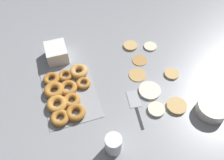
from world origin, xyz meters
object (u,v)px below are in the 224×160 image
at_px(pancake_0, 137,75).
at_px(pancake_6, 130,46).
at_px(pancake_2, 177,106).
at_px(pancake_5, 140,60).
at_px(batter_bowl, 212,108).
at_px(container_stack, 57,53).
at_px(donut_tray, 66,93).
at_px(pancake_4, 172,74).
at_px(pancake_7, 156,109).
at_px(paper_cup, 113,144).
at_px(spatula, 135,103).
at_px(pancake_3, 150,46).
at_px(pancake_1, 150,91).

relative_size(pancake_0, pancake_6, 1.13).
bearing_deg(pancake_2, pancake_0, -155.72).
relative_size(pancake_5, batter_bowl, 0.58).
distance_m(pancake_5, container_stack, 0.50).
bearing_deg(pancake_6, batter_bowl, 21.54).
bearing_deg(container_stack, donut_tray, -0.11).
xyz_separation_m(pancake_4, batter_bowl, (0.28, 0.08, 0.03)).
bearing_deg(pancake_5, pancake_7, -7.75).
bearing_deg(paper_cup, pancake_5, 146.06).
height_order(container_stack, spatula, container_stack).
xyz_separation_m(pancake_5, batter_bowl, (0.44, 0.21, 0.03)).
distance_m(pancake_2, pancake_7, 0.11).
distance_m(pancake_3, pancake_7, 0.46).
relative_size(pancake_3, container_stack, 0.58).
xyz_separation_m(pancake_0, pancake_5, (-0.10, 0.05, -0.00)).
height_order(pancake_3, pancake_5, pancake_3).
height_order(container_stack, paper_cup, paper_cup).
relative_size(pancake_7, donut_tray, 0.24).
xyz_separation_m(pancake_4, pancake_6, (-0.29, -0.15, 0.00)).
relative_size(pancake_3, spatula, 0.34).
xyz_separation_m(pancake_5, paper_cup, (0.48, -0.32, 0.05)).
height_order(pancake_3, donut_tray, donut_tray).
xyz_separation_m(batter_bowl, spatula, (-0.16, -0.35, -0.03)).
bearing_deg(pancake_3, container_stack, -98.58).
bearing_deg(pancake_5, batter_bowl, 25.98).
relative_size(pancake_4, batter_bowl, 0.54).
bearing_deg(container_stack, paper_cup, 12.71).
bearing_deg(pancake_0, pancake_3, 139.56).
xyz_separation_m(pancake_1, pancake_3, (-0.31, 0.14, -0.00)).
bearing_deg(paper_cup, donut_tray, -157.92).
xyz_separation_m(pancake_1, pancake_7, (0.12, -0.01, 0.00)).
bearing_deg(paper_cup, pancake_1, 130.88).
bearing_deg(donut_tray, batter_bowl, 64.50).
height_order(pancake_0, spatula, pancake_0).
distance_m(pancake_0, paper_cup, 0.46).
xyz_separation_m(container_stack, spatula, (0.45, 0.33, -0.04)).
relative_size(paper_cup, spatula, 0.45).
bearing_deg(donut_tray, pancake_4, 85.89).
height_order(pancake_1, donut_tray, donut_tray).
xyz_separation_m(donut_tray, batter_bowl, (0.32, 0.68, 0.01)).
distance_m(pancake_0, spatula, 0.19).
distance_m(pancake_7, batter_bowl, 0.28).
distance_m(pancake_0, pancake_2, 0.28).
relative_size(pancake_4, spatula, 0.35).
xyz_separation_m(container_stack, paper_cup, (0.65, 0.15, 0.01)).
bearing_deg(pancake_2, paper_cup, -73.10).
xyz_separation_m(pancake_0, pancake_7, (0.24, 0.01, 0.00)).
height_order(donut_tray, container_stack, container_stack).
relative_size(pancake_3, pancake_6, 0.92).
relative_size(pancake_1, spatula, 0.51).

